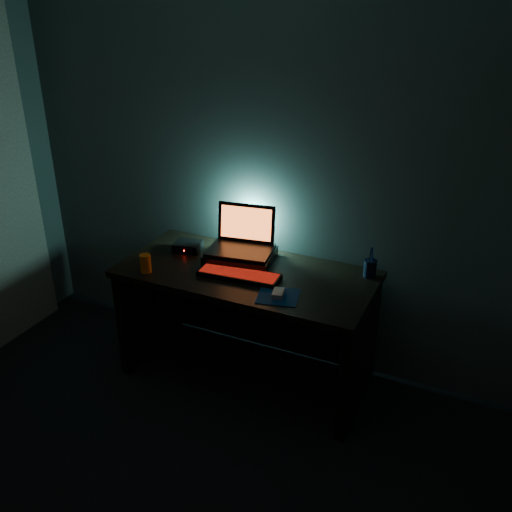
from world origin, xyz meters
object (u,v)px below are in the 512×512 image
(keyboard, at_px, (239,275))
(pen_cup, at_px, (370,268))
(laptop, at_px, (243,239))
(router, at_px, (188,246))
(mouse, at_px, (278,293))
(juice_glass, at_px, (146,263))

(keyboard, xyz_separation_m, pen_cup, (0.68, 0.32, 0.04))
(laptop, distance_m, keyboard, 0.28)
(router, bearing_deg, mouse, -32.90)
(laptop, height_order, router, laptop)
(mouse, xyz_separation_m, juice_glass, (-0.81, -0.06, 0.04))
(mouse, height_order, router, router)
(keyboard, bearing_deg, pen_cup, 21.14)
(pen_cup, relative_size, juice_glass, 0.94)
(mouse, distance_m, router, 0.81)
(laptop, relative_size, router, 2.22)
(router, bearing_deg, keyboard, -33.39)
(pen_cup, bearing_deg, router, -173.36)
(laptop, xyz_separation_m, pen_cup, (0.77, 0.08, -0.07))
(pen_cup, bearing_deg, mouse, -131.63)
(laptop, bearing_deg, juice_glass, -144.40)
(laptop, relative_size, keyboard, 0.85)
(keyboard, distance_m, pen_cup, 0.75)
(juice_glass, bearing_deg, pen_cup, 22.28)
(laptop, bearing_deg, pen_cup, -3.11)
(laptop, bearing_deg, router, -179.84)
(keyboard, relative_size, juice_glass, 4.40)
(laptop, distance_m, router, 0.38)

